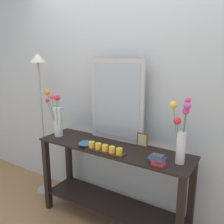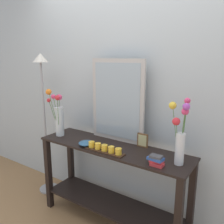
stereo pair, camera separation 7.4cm
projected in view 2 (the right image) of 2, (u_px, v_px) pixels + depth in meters
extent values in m
cube|color=#997047|center=(112.00, 222.00, 2.43)|extent=(7.00, 6.00, 0.02)
cube|color=#B2BCC1|center=(130.00, 88.00, 2.38)|extent=(6.40, 0.08, 2.70)
cube|color=black|center=(112.00, 148.00, 2.24)|extent=(1.53, 0.43, 0.02)
cube|color=black|center=(112.00, 204.00, 2.38)|extent=(1.47, 0.39, 0.02)
cube|color=black|center=(49.00, 174.00, 2.59)|extent=(0.06, 0.06, 0.81)
cube|color=black|center=(71.00, 162.00, 2.87)|extent=(0.06, 0.06, 0.81)
cube|color=black|center=(191.00, 203.00, 2.08)|extent=(0.06, 0.06, 0.81)
cube|color=#B7B2AD|center=(117.00, 101.00, 2.32)|extent=(0.59, 0.03, 0.82)
cube|color=#9EADB7|center=(117.00, 101.00, 2.31)|extent=(0.51, 0.00, 0.74)
cylinder|color=silver|center=(60.00, 121.00, 2.52)|extent=(0.09, 0.09, 0.31)
cylinder|color=#4C753D|center=(60.00, 115.00, 2.55)|extent=(0.04, 0.04, 0.39)
sphere|color=#EA4275|center=(59.00, 97.00, 2.53)|extent=(0.06, 0.06, 0.06)
cylinder|color=#4C753D|center=(58.00, 117.00, 2.44)|extent=(0.09, 0.08, 0.42)
sphere|color=red|center=(57.00, 98.00, 2.33)|extent=(0.05, 0.05, 0.05)
cylinder|color=#4C753D|center=(54.00, 117.00, 2.50)|extent=(0.05, 0.09, 0.37)
sphere|color=red|center=(49.00, 100.00, 2.43)|extent=(0.04, 0.04, 0.04)
cylinder|color=#4C753D|center=(57.00, 115.00, 2.53)|extent=(0.09, 0.02, 0.40)
sphere|color=#EA4275|center=(53.00, 97.00, 2.50)|extent=(0.05, 0.05, 0.05)
cylinder|color=#4C753D|center=(54.00, 114.00, 2.45)|extent=(0.02, 0.11, 0.47)
sphere|color=orange|center=(49.00, 92.00, 2.36)|extent=(0.06, 0.06, 0.06)
cylinder|color=silver|center=(180.00, 149.00, 1.85)|extent=(0.07, 0.07, 0.26)
cylinder|color=#4C753D|center=(177.00, 142.00, 1.83)|extent=(0.04, 0.03, 0.33)
sphere|color=red|center=(176.00, 121.00, 1.79)|extent=(0.06, 0.06, 0.06)
cylinder|color=#4C753D|center=(183.00, 135.00, 1.81)|extent=(0.03, 0.02, 0.45)
sphere|color=#B24CB7|center=(186.00, 107.00, 1.76)|extent=(0.06, 0.06, 0.06)
cylinder|color=#4C753D|center=(176.00, 134.00, 1.87)|extent=(0.10, 0.06, 0.44)
sphere|color=yellow|center=(173.00, 105.00, 1.87)|extent=(0.06, 0.06, 0.06)
cylinder|color=#4C753D|center=(184.00, 132.00, 1.85)|extent=(0.01, 0.09, 0.48)
sphere|color=#EA4275|center=(187.00, 101.00, 1.83)|extent=(0.05, 0.05, 0.05)
cylinder|color=#4C753D|center=(182.00, 137.00, 1.84)|extent=(0.03, 0.02, 0.41)
sphere|color=#EA4275|center=(185.00, 111.00, 1.79)|extent=(0.06, 0.06, 0.06)
cube|color=#382316|center=(105.00, 151.00, 2.11)|extent=(0.39, 0.09, 0.01)
cylinder|color=gold|center=(92.00, 144.00, 2.19)|extent=(0.06, 0.06, 0.05)
cylinder|color=gold|center=(98.00, 146.00, 2.15)|extent=(0.06, 0.06, 0.05)
cylinder|color=gold|center=(104.00, 148.00, 2.11)|extent=(0.06, 0.06, 0.05)
cylinder|color=gold|center=(111.00, 150.00, 2.07)|extent=(0.06, 0.06, 0.05)
cylinder|color=gold|center=(118.00, 151.00, 2.03)|extent=(0.06, 0.06, 0.05)
cube|color=brown|center=(143.00, 140.00, 2.22)|extent=(0.11, 0.01, 0.13)
cube|color=#C1BB7E|center=(142.00, 141.00, 2.21)|extent=(0.08, 0.00, 0.11)
cylinder|color=#2D5B84|center=(86.00, 145.00, 2.26)|extent=(0.06, 0.06, 0.01)
ellipsoid|color=#2D5B84|center=(86.00, 143.00, 2.25)|extent=(0.15, 0.15, 0.04)
cube|color=#C63338|center=(157.00, 164.00, 1.84)|extent=(0.10, 0.07, 0.03)
cube|color=#C63338|center=(157.00, 161.00, 1.86)|extent=(0.11, 0.08, 0.02)
cube|color=#2D519E|center=(156.00, 159.00, 1.85)|extent=(0.13, 0.09, 0.02)
cube|color=#424247|center=(156.00, 157.00, 1.84)|extent=(0.10, 0.07, 0.02)
cylinder|color=#9E9EA3|center=(49.00, 188.00, 3.02)|extent=(0.24, 0.24, 0.02)
cylinder|color=#9E9EA3|center=(45.00, 129.00, 2.84)|extent=(0.02, 0.02, 1.58)
cone|color=beige|center=(40.00, 58.00, 2.64)|extent=(0.18, 0.18, 0.10)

